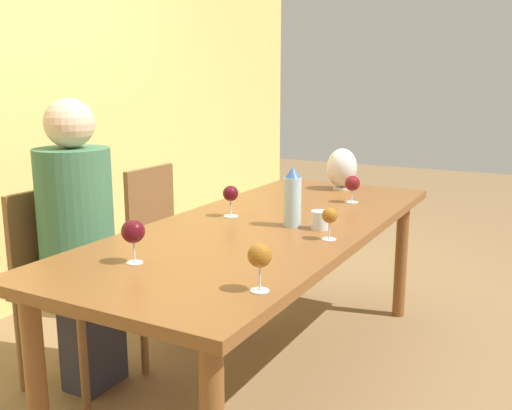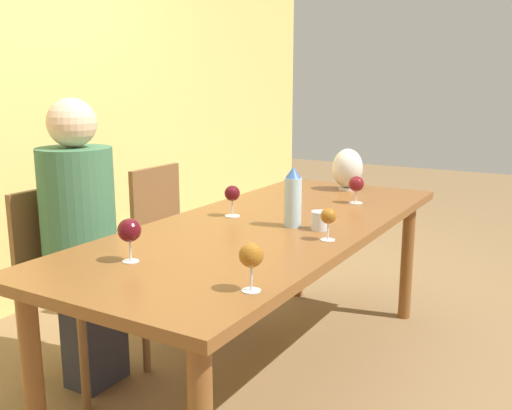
{
  "view_description": "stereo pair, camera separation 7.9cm",
  "coord_description": "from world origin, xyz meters",
  "px_view_note": "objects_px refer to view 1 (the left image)",
  "views": [
    {
      "loc": [
        -2.17,
        -1.12,
        1.35
      ],
      "look_at": [
        -0.11,
        0.0,
        0.84
      ],
      "focal_mm": 40.0,
      "sensor_mm": 36.0,
      "label": 1
    },
    {
      "loc": [
        -2.13,
        -1.19,
        1.35
      ],
      "look_at": [
        -0.11,
        0.0,
        0.84
      ],
      "focal_mm": 40.0,
      "sensor_mm": 36.0,
      "label": 2
    }
  ],
  "objects_px": {
    "wine_glass_0": "(330,216)",
    "chair_far": "(171,239)",
    "wine_glass_2": "(133,232)",
    "wine_glass_4": "(260,256)",
    "vase": "(342,168)",
    "wine_glass_1": "(352,184)",
    "water_tumbler": "(320,220)",
    "water_bottle": "(292,198)",
    "person_near": "(79,236)",
    "chair_near": "(69,278)",
    "wine_glass_3": "(231,194)"
  },
  "relations": [
    {
      "from": "wine_glass_0",
      "to": "chair_far",
      "type": "xyz_separation_m",
      "value": [
        0.45,
        1.12,
        -0.35
      ]
    },
    {
      "from": "wine_glass_2",
      "to": "wine_glass_4",
      "type": "bearing_deg",
      "value": -93.49
    },
    {
      "from": "vase",
      "to": "wine_glass_0",
      "type": "bearing_deg",
      "value": -162.24
    },
    {
      "from": "vase",
      "to": "wine_glass_1",
      "type": "xyz_separation_m",
      "value": [
        -0.32,
        -0.18,
        -0.03
      ]
    },
    {
      "from": "water_tumbler",
      "to": "wine_glass_4",
      "type": "distance_m",
      "value": 0.77
    },
    {
      "from": "water_bottle",
      "to": "wine_glass_0",
      "type": "distance_m",
      "value": 0.25
    },
    {
      "from": "wine_glass_4",
      "to": "person_near",
      "type": "height_order",
      "value": "person_near"
    },
    {
      "from": "chair_near",
      "to": "wine_glass_3",
      "type": "bearing_deg",
      "value": -51.45
    },
    {
      "from": "water_bottle",
      "to": "person_near",
      "type": "relative_size",
      "value": 0.2
    },
    {
      "from": "water_tumbler",
      "to": "wine_glass_3",
      "type": "xyz_separation_m",
      "value": [
        0.02,
        0.45,
        0.06
      ]
    },
    {
      "from": "wine_glass_3",
      "to": "wine_glass_4",
      "type": "bearing_deg",
      "value": -143.85
    },
    {
      "from": "wine_glass_4",
      "to": "chair_near",
      "type": "relative_size",
      "value": 0.17
    },
    {
      "from": "wine_glass_2",
      "to": "chair_near",
      "type": "distance_m",
      "value": 0.79
    },
    {
      "from": "wine_glass_2",
      "to": "wine_glass_3",
      "type": "relative_size",
      "value": 1.06
    },
    {
      "from": "wine_glass_2",
      "to": "chair_near",
      "type": "relative_size",
      "value": 0.17
    },
    {
      "from": "water_bottle",
      "to": "wine_glass_0",
      "type": "height_order",
      "value": "water_bottle"
    },
    {
      "from": "wine_glass_0",
      "to": "wine_glass_4",
      "type": "height_order",
      "value": "wine_glass_4"
    },
    {
      "from": "water_bottle",
      "to": "chair_near",
      "type": "relative_size",
      "value": 0.29
    },
    {
      "from": "water_tumbler",
      "to": "wine_glass_3",
      "type": "height_order",
      "value": "wine_glass_3"
    },
    {
      "from": "wine_glass_2",
      "to": "wine_glass_4",
      "type": "relative_size",
      "value": 1.04
    },
    {
      "from": "vase",
      "to": "wine_glass_3",
      "type": "height_order",
      "value": "vase"
    },
    {
      "from": "chair_far",
      "to": "person_near",
      "type": "xyz_separation_m",
      "value": [
        -0.75,
        -0.08,
        0.21
      ]
    },
    {
      "from": "wine_glass_1",
      "to": "chair_far",
      "type": "xyz_separation_m",
      "value": [
        -0.28,
        0.96,
        -0.35
      ]
    },
    {
      "from": "wine_glass_3",
      "to": "chair_near",
      "type": "relative_size",
      "value": 0.16
    },
    {
      "from": "wine_glass_0",
      "to": "wine_glass_2",
      "type": "xyz_separation_m",
      "value": [
        -0.6,
        0.48,
        0.02
      ]
    },
    {
      "from": "wine_glass_0",
      "to": "wine_glass_2",
      "type": "height_order",
      "value": "wine_glass_2"
    },
    {
      "from": "chair_far",
      "to": "chair_near",
      "type": "bearing_deg",
      "value": 180.0
    },
    {
      "from": "wine_glass_0",
      "to": "wine_glass_4",
      "type": "relative_size",
      "value": 0.87
    },
    {
      "from": "chair_near",
      "to": "wine_glass_1",
      "type": "bearing_deg",
      "value": -43.1
    },
    {
      "from": "wine_glass_1",
      "to": "person_near",
      "type": "bearing_deg",
      "value": 139.33
    },
    {
      "from": "water_tumbler",
      "to": "wine_glass_4",
      "type": "bearing_deg",
      "value": -170.94
    },
    {
      "from": "wine_glass_0",
      "to": "wine_glass_3",
      "type": "relative_size",
      "value": 0.89
    },
    {
      "from": "wine_glass_3",
      "to": "person_near",
      "type": "height_order",
      "value": "person_near"
    },
    {
      "from": "water_bottle",
      "to": "wine_glass_4",
      "type": "bearing_deg",
      "value": -161.92
    },
    {
      "from": "wine_glass_2",
      "to": "wine_glass_3",
      "type": "height_order",
      "value": "wine_glass_2"
    },
    {
      "from": "water_bottle",
      "to": "chair_far",
      "type": "xyz_separation_m",
      "value": [
        0.32,
        0.9,
        -0.38
      ]
    },
    {
      "from": "water_tumbler",
      "to": "person_near",
      "type": "height_order",
      "value": "person_near"
    },
    {
      "from": "water_tumbler",
      "to": "wine_glass_0",
      "type": "relative_size",
      "value": 0.61
    },
    {
      "from": "wine_glass_0",
      "to": "chair_near",
      "type": "bearing_deg",
      "value": 105.26
    },
    {
      "from": "water_bottle",
      "to": "wine_glass_1",
      "type": "distance_m",
      "value": 0.6
    },
    {
      "from": "person_near",
      "to": "water_bottle",
      "type": "bearing_deg",
      "value": -62.33
    },
    {
      "from": "vase",
      "to": "wine_glass_0",
      "type": "distance_m",
      "value": 1.1
    },
    {
      "from": "wine_glass_1",
      "to": "wine_glass_3",
      "type": "bearing_deg",
      "value": 145.84
    },
    {
      "from": "wine_glass_3",
      "to": "person_near",
      "type": "bearing_deg",
      "value": 132.71
    },
    {
      "from": "wine_glass_3",
      "to": "wine_glass_4",
      "type": "distance_m",
      "value": 0.97
    },
    {
      "from": "chair_near",
      "to": "person_near",
      "type": "bearing_deg",
      "value": -90.0
    },
    {
      "from": "wine_glass_4",
      "to": "chair_far",
      "type": "height_order",
      "value": "wine_glass_4"
    },
    {
      "from": "water_tumbler",
      "to": "wine_glass_0",
      "type": "bearing_deg",
      "value": -144.64
    },
    {
      "from": "chair_near",
      "to": "wine_glass_0",
      "type": "bearing_deg",
      "value": -74.74
    },
    {
      "from": "wine_glass_1",
      "to": "water_tumbler",
      "type": "bearing_deg",
      "value": -173.72
    }
  ]
}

